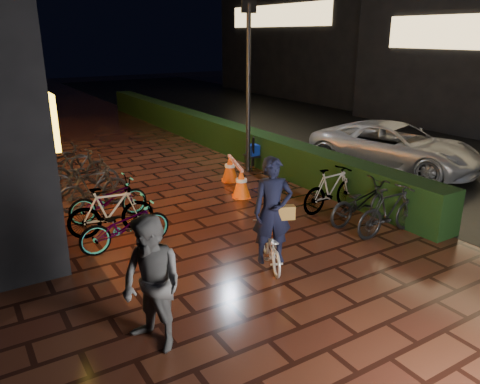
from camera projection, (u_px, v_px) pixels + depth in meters
ground at (257, 240)px, 9.38m from camera, size 80.00×80.00×0.00m
asphalt_road at (380, 142)px, 17.90m from camera, size 11.00×60.00×0.01m
hedge at (211, 131)px, 17.31m from camera, size 0.70×20.00×1.00m
bystander_person at (152, 285)px, 5.93m from camera, size 0.97×1.08×1.83m
van at (395, 147)px, 14.10m from camera, size 3.70×5.49×1.40m
lamp_post_hedge at (248, 82)px, 13.23m from camera, size 0.45×0.13×4.78m
lamp_post_sf at (10, 60)px, 13.81m from camera, size 0.56×0.17×5.83m
cyclist at (272, 227)px, 8.11m from camera, size 1.00×1.48×2.01m
traffic_barrier at (235, 175)px, 12.40m from camera, size 0.97×1.84×0.75m
cart_assembly at (255, 151)px, 14.19m from camera, size 0.59×0.59×1.08m
parked_bikes_storefront at (91, 187)px, 11.07m from camera, size 2.04×6.24×1.04m
parked_bikes_hedge at (360, 200)px, 10.15m from camera, size 1.82×2.26×1.04m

